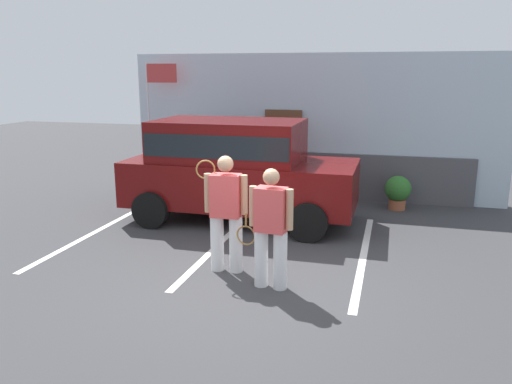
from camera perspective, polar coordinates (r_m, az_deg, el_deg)
ground_plane at (r=7.57m, az=-0.81°, el=-9.91°), size 40.00×40.00×0.00m
parking_stripe_0 at (r=10.25m, az=-17.44°, el=-4.21°), size 0.12×4.40×0.01m
parking_stripe_1 at (r=9.18m, az=-3.99°, el=-5.67°), size 0.12×4.40×0.01m
parking_stripe_2 at (r=8.72m, az=11.95°, el=-6.98°), size 0.12×4.40×0.01m
house_frontage at (r=12.40m, az=6.22°, el=6.87°), size 8.94×0.40×3.41m
parked_suv at (r=10.28m, az=-2.28°, el=3.01°), size 4.60×2.17×2.05m
tennis_player_man at (r=7.65m, az=-3.40°, el=-2.25°), size 0.80×0.30×1.79m
tennis_player_woman at (r=7.06m, az=1.63°, el=-3.97°), size 0.89×0.31×1.72m
potted_plant_by_porch at (r=11.67m, az=15.61°, el=0.12°), size 0.57×0.57×0.75m
flag_pole at (r=13.01m, az=-11.27°, el=9.73°), size 0.80×0.10×3.22m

